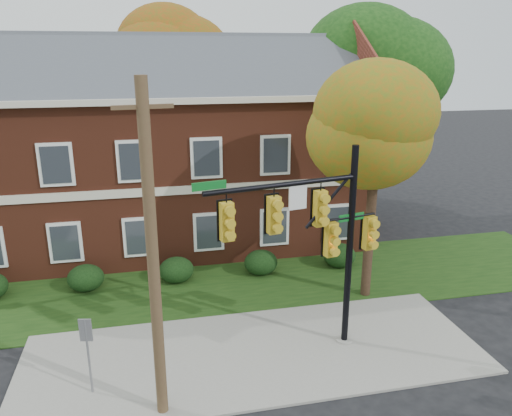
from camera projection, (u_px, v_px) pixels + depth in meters
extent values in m
plane|color=black|center=(262.00, 374.00, 14.44)|extent=(120.00, 120.00, 0.00)
cube|color=gray|center=(255.00, 354.00, 15.36)|extent=(14.00, 5.00, 0.08)
cube|color=#193811|center=(228.00, 284.00, 20.03)|extent=(30.00, 6.00, 0.04)
cube|color=maroon|center=(166.00, 169.00, 24.17)|extent=(18.00, 8.00, 7.00)
cube|color=beige|center=(162.00, 93.00, 23.09)|extent=(18.80, 8.80, 0.24)
cube|color=beige|center=(171.00, 191.00, 20.41)|extent=(18.00, 0.12, 0.35)
ellipsoid|color=black|center=(86.00, 278.00, 19.40)|extent=(1.40, 1.26, 1.05)
ellipsoid|color=black|center=(176.00, 270.00, 20.12)|extent=(1.40, 1.26, 1.05)
ellipsoid|color=black|center=(261.00, 262.00, 20.83)|extent=(1.40, 1.26, 1.05)
ellipsoid|color=black|center=(340.00, 255.00, 21.55)|extent=(1.40, 1.26, 1.05)
cylinder|color=black|center=(370.00, 224.00, 18.33)|extent=(0.36, 0.36, 5.76)
ellipsoid|color=#B0510F|center=(377.00, 126.00, 17.26)|extent=(4.25, 4.25, 3.60)
ellipsoid|color=#B0510F|center=(400.00, 109.00, 16.86)|extent=(3.50, 3.50, 3.00)
cylinder|color=black|center=(368.00, 155.00, 27.35)|extent=(0.36, 0.36, 7.04)
ellipsoid|color=#0F360E|center=(374.00, 72.00, 26.04)|extent=(5.95, 5.95, 5.04)
ellipsoid|color=#0F360E|center=(395.00, 60.00, 25.55)|extent=(4.90, 4.90, 4.20)
cylinder|color=black|center=(176.00, 136.00, 31.73)|extent=(0.36, 0.36, 7.68)
ellipsoid|color=#B2380F|center=(172.00, 57.00, 30.30)|extent=(6.46, 6.46, 5.47)
ellipsoid|color=#B2380F|center=(188.00, 47.00, 29.78)|extent=(5.32, 5.32, 4.56)
cylinder|color=gray|center=(344.00, 341.00, 15.99)|extent=(0.51, 0.51, 0.15)
cylinder|color=black|center=(349.00, 250.00, 15.05)|extent=(0.24, 0.24, 6.41)
cylinder|color=black|center=(283.00, 185.00, 13.47)|extent=(4.51, 1.08, 0.15)
cylinder|color=black|center=(351.00, 217.00, 14.74)|extent=(1.63, 0.41, 0.07)
cube|color=gold|center=(227.00, 222.00, 13.07)|extent=(0.45, 0.35, 1.06)
cube|color=gold|center=(274.00, 215.00, 13.61)|extent=(0.45, 0.35, 1.06)
cube|color=gold|center=(320.00, 208.00, 14.19)|extent=(0.45, 0.35, 1.06)
cube|color=silver|center=(298.00, 197.00, 13.78)|extent=(0.55, 0.15, 0.69)
cube|color=#0D6520|center=(209.00, 186.00, 12.59)|extent=(0.90, 0.22, 0.22)
cube|color=gold|center=(331.00, 239.00, 14.65)|extent=(0.45, 0.35, 1.06)
cube|color=gold|center=(369.00, 233.00, 15.19)|extent=(0.45, 0.35, 1.06)
cube|color=#0D6520|center=(351.00, 217.00, 14.74)|extent=(0.86, 0.21, 0.21)
cylinder|color=brown|center=(153.00, 262.00, 11.65)|extent=(0.32, 0.32, 8.47)
cube|color=brown|center=(143.00, 107.00, 10.59)|extent=(1.32, 0.26, 0.09)
cylinder|color=slate|center=(89.00, 358.00, 13.27)|extent=(0.07, 0.07, 2.30)
cube|color=slate|center=(86.00, 330.00, 13.02)|extent=(0.34, 0.11, 0.65)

